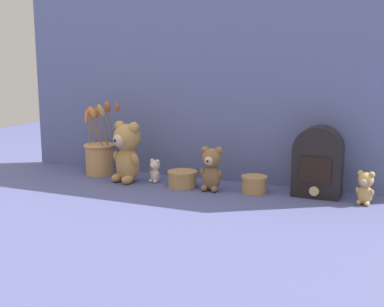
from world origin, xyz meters
The scene contains 10 objects.
ground_plane centered at (0.00, 0.00, 0.00)m, with size 4.00×4.00×0.00m, color #4C5184.
backdrop_wall centered at (0.00, 0.17, 0.39)m, with size 1.67×0.02×0.78m.
teddy_bear_large centered at (-0.26, -0.01, 0.13)m, with size 0.13×0.12×0.24m.
teddy_bear_medium centered at (0.09, -0.01, 0.09)m, with size 0.09×0.08×0.16m.
teddy_bear_small centered at (0.62, 0.02, 0.06)m, with size 0.06×0.06×0.11m.
teddy_bear_tiny centered at (-0.16, 0.02, 0.05)m, with size 0.05×0.05×0.09m.
flower_vase centered at (-0.44, 0.06, 0.08)m, with size 0.17×0.16×0.31m.
vintage_radio centered at (0.46, 0.07, 0.12)m, with size 0.17×0.10×0.25m.
decorative_tin_tall centered at (-0.03, 0.00, 0.03)m, with size 0.11×0.11×0.06m.
decorative_tin_short centered at (0.24, 0.03, 0.03)m, with size 0.09×0.09×0.06m.
Camera 1 is at (0.70, -1.61, 0.45)m, focal length 45.00 mm.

